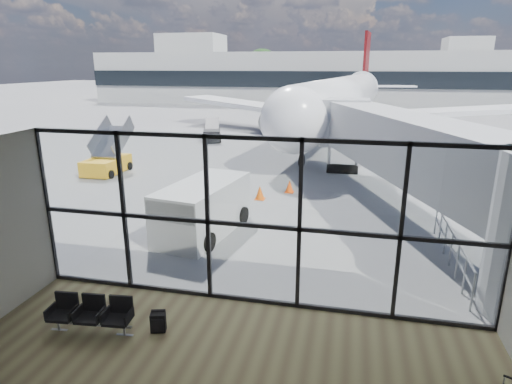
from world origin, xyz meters
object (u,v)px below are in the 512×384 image
at_px(service_van, 202,208).
at_px(mobile_stairs, 107,163).
at_px(belt_loader, 212,134).
at_px(backpack, 158,322).
at_px(seating_row, 92,312).
at_px(airliner, 343,99).

relative_size(service_van, mobile_stairs, 1.31).
distance_m(belt_loader, mobile_stairs, 12.11).
distance_m(service_van, belt_loader, 20.52).
bearing_deg(belt_loader, service_van, -89.47).
height_order(backpack, belt_loader, belt_loader).
bearing_deg(service_van, belt_loader, 116.63).
relative_size(service_van, belt_loader, 1.20).
xyz_separation_m(belt_loader, mobile_stairs, (-2.53, -11.85, 0.03)).
distance_m(seating_row, mobile_stairs, 16.34).
xyz_separation_m(airliner, mobile_stairs, (-12.90, -19.06, -2.47)).
bearing_deg(airliner, seating_row, -90.68).
height_order(seating_row, airliner, airliner).
relative_size(backpack, belt_loader, 0.13).
bearing_deg(belt_loader, airliner, 18.03).
relative_size(seating_row, mobile_stairs, 0.56).
distance_m(backpack, service_van, 6.27).
height_order(seating_row, mobile_stairs, mobile_stairs).
height_order(seating_row, belt_loader, belt_loader).
height_order(seating_row, service_van, service_van).
distance_m(airliner, service_van, 27.22).
distance_m(backpack, airliner, 33.21).
bearing_deg(belt_loader, mobile_stairs, -118.84).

